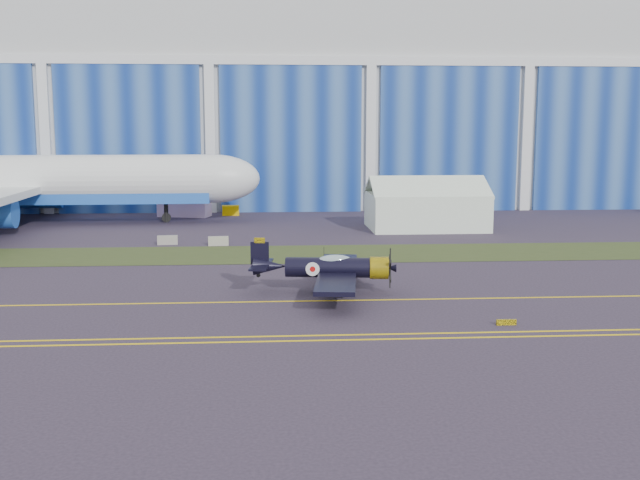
{
  "coord_description": "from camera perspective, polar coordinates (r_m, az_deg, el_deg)",
  "views": [
    {
      "loc": [
        8.04,
        -54.38,
        11.66
      ],
      "look_at": [
        12.11,
        6.32,
        2.47
      ],
      "focal_mm": 42.0,
      "sensor_mm": 36.0,
      "label": 1
    }
  ],
  "objects": [
    {
      "name": "barrier_a",
      "position": [
        76.5,
        -11.54,
        -0.01
      ],
      "size": [
        2.05,
        0.78,
        0.9
      ],
      "primitive_type": "cube",
      "rotation": [
        0.0,
        0.0,
        0.09
      ],
      "color": "gray",
      "rests_on": "ground"
    },
    {
      "name": "taxiway_centreline",
      "position": [
        51.37,
        -12.78,
        -4.73
      ],
      "size": [
        200.0,
        0.2,
        0.02
      ],
      "primitive_type": "cube",
      "color": "yellow",
      "rests_on": "ground"
    },
    {
      "name": "tent",
      "position": [
        87.36,
        8.08,
        2.88
      ],
      "size": [
        13.36,
        9.82,
        6.19
      ],
      "rotation": [
        0.0,
        0.0,
        0.0
      ],
      "color": "white",
      "rests_on": "ground"
    },
    {
      "name": "tug",
      "position": [
        100.61,
        -6.82,
        2.25
      ],
      "size": [
        2.29,
        1.49,
        1.3
      ],
      "primitive_type": "cube",
      "rotation": [
        0.0,
        0.0,
        0.04
      ],
      "color": "#E1AF03",
      "rests_on": "ground"
    },
    {
      "name": "grass_median",
      "position": [
        69.83,
        -10.39,
        -1.15
      ],
      "size": [
        260.0,
        10.0,
        0.02
      ],
      "primitive_type": "cube",
      "color": "#475128",
      "rests_on": "ground"
    },
    {
      "name": "warbird",
      "position": [
        52.77,
        0.65,
        -2.1
      ],
      "size": [
        13.09,
        15.16,
        4.12
      ],
      "rotation": [
        0.0,
        0.0,
        -0.12
      ],
      "color": "black",
      "rests_on": "ground"
    },
    {
      "name": "guard_board_right",
      "position": [
        46.07,
        14.01,
        -6.1
      ],
      "size": [
        1.2,
        0.15,
        0.35
      ],
      "primitive_type": "cube",
      "color": "yellow",
      "rests_on": "ground"
    },
    {
      "name": "barrier_b",
      "position": [
        75.02,
        -7.75,
        -0.08
      ],
      "size": [
        2.04,
        0.77,
        0.9
      ],
      "primitive_type": "cube",
      "rotation": [
        0.0,
        0.0,
        0.09
      ],
      "color": "#A09D8E",
      "rests_on": "ground"
    },
    {
      "name": "shipping_container",
      "position": [
        100.16,
        -10.3,
        2.6
      ],
      "size": [
        7.11,
        4.29,
        2.88
      ],
      "primitive_type": "cube",
      "rotation": [
        0.0,
        0.0,
        -0.26
      ],
      "color": "#F9CCF8",
      "rests_on": "ground"
    },
    {
      "name": "ground",
      "position": [
        56.19,
        -12.0,
        -3.57
      ],
      "size": [
        260.0,
        260.0,
        0.0
      ],
      "primitive_type": "plane",
      "color": "#352C3D",
      "rests_on": "ground"
    },
    {
      "name": "jetliner",
      "position": [
        97.76,
        -22.95,
        8.03
      ],
      "size": [
        69.5,
        59.48,
        23.69
      ],
      "rotation": [
        0.0,
        0.0,
        0.03
      ],
      "color": "white",
      "rests_on": "ground"
    },
    {
      "name": "hangar",
      "position": [
        126.46,
        -7.59,
        10.01
      ],
      "size": [
        220.0,
        45.7,
        30.0
      ],
      "color": "silver",
      "rests_on": "ground"
    },
    {
      "name": "edge_line_far",
      "position": [
        43.26,
        -14.52,
        -7.31
      ],
      "size": [
        80.0,
        0.2,
        0.02
      ],
      "primitive_type": "cube",
      "color": "yellow",
      "rests_on": "ground"
    },
    {
      "name": "edge_line_near",
      "position": [
        42.32,
        -14.77,
        -7.68
      ],
      "size": [
        80.0,
        0.2,
        0.02
      ],
      "primitive_type": "cube",
      "color": "yellow",
      "rests_on": "ground"
    }
  ]
}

